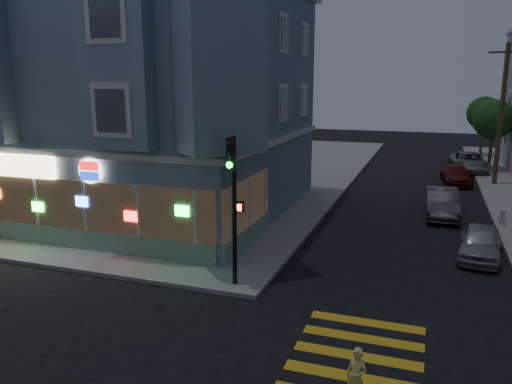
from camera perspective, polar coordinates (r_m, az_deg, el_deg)
The scene contains 13 objects.
ground at distance 15.69m, azimuth -13.26°, elevation -13.31°, with size 120.00×120.00×0.00m, color black.
sidewalk_nw at distance 41.36m, azimuth -12.00°, elevation 2.96°, with size 33.00×42.00×0.15m, color gray.
corner_building at distance 26.67m, azimuth -12.12°, elevation 10.24°, with size 14.60×14.60×11.40m.
utility_pole at distance 36.07m, azimuth 26.25°, elevation 8.15°, with size 2.20×0.30×9.00m.
street_tree_near at distance 42.10m, azimuth 25.51°, elevation 7.48°, with size 3.00×3.00×5.30m.
street_tree_far at distance 50.05m, azimuth 24.62°, elevation 8.18°, with size 3.00×3.00×5.30m.
running_child at distance 11.47m, azimuth 11.41°, elevation -19.94°, with size 0.46×0.31×1.27m, color #E4D974.
parked_car_a at distance 21.32m, azimuth 24.26°, elevation -5.28°, with size 1.50×3.73×1.27m, color #9FA2A7.
parked_car_b at distance 26.97m, azimuth 20.46°, elevation -1.21°, with size 1.51×4.34×1.43m, color #3E4144.
parked_car_c at distance 36.16m, azimuth 21.92°, elevation 1.85°, with size 1.73×4.26×1.24m, color #571913.
parked_car_d at distance 41.33m, azimuth 23.16°, elevation 3.16°, with size 2.47×5.36×1.49m, color #999FA3.
traffic_signal at distance 15.81m, azimuth -2.63°, elevation 0.62°, with size 0.63×0.55×4.94m.
fire_hydrant at distance 26.14m, azimuth 26.38°, elevation -2.50°, with size 0.45×0.26×0.79m.
Camera 1 is at (7.87, -11.78, 6.75)m, focal length 35.00 mm.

